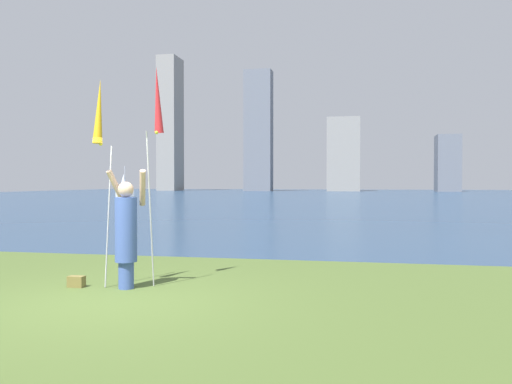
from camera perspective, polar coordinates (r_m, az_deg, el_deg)
ground at (r=58.30m, az=7.74°, el=-0.73°), size 120.00×138.00×0.12m
person at (r=8.99m, az=-13.94°, el=-4.04°), size 0.73×0.54×1.98m
kite_flag_left at (r=9.02m, az=-16.67°, el=7.88°), size 0.16×0.58×3.47m
kite_flag_right at (r=9.30m, az=-10.68°, el=9.23°), size 0.16×0.65×3.76m
bag at (r=9.46m, az=-18.95°, el=-9.20°), size 0.27×0.15×0.19m
sailboat_0 at (r=66.45m, az=-14.17°, el=0.67°), size 1.88×2.08×3.79m
skyline_tower_0 at (r=112.74m, az=-9.31°, el=7.29°), size 3.92×6.13×27.97m
skyline_tower_1 at (r=104.24m, az=0.27°, el=6.66°), size 5.36×3.57×23.80m
skyline_tower_2 at (r=105.26m, az=9.54°, el=4.01°), size 6.35×7.25×14.35m
skyline_tower_3 at (r=105.23m, az=20.13°, el=2.95°), size 4.25×5.35×10.64m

